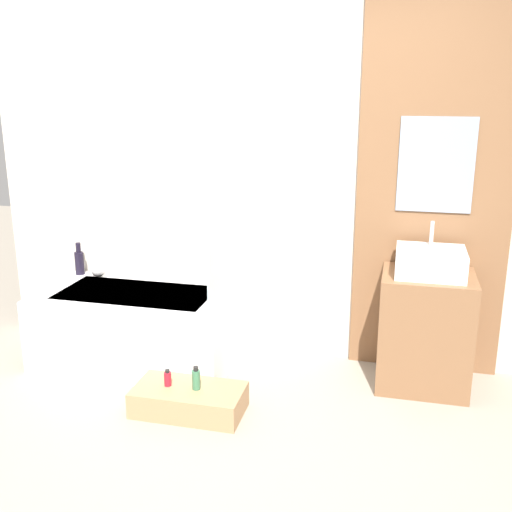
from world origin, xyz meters
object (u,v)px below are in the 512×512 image
Objects in this scene: wooden_step_bench at (189,400)px; bottle_soap_secondary at (196,379)px; vase_tall_dark at (79,261)px; sink at (430,262)px; vase_round_light at (98,269)px; bottle_soap_primary at (168,378)px; bathtub at (138,326)px.

bottle_soap_secondary is at bearing 0.00° from wooden_step_bench.
vase_tall_dark is 1.55m from bottle_soap_secondary.
sink is 3.69× the size of vase_round_light.
sink is 1.74m from bottle_soap_primary.
sink is 4.04× the size of bottle_soap_primary.
bottle_soap_primary is at bearing -39.87° from vase_tall_dark.
wooden_step_bench is at bearing 0.00° from bottle_soap_primary.
vase_tall_dark is 2.17× the size of vase_round_light.
vase_tall_dark is 1.42m from bottle_soap_primary.
bathtub is 5.51× the size of vase_tall_dark.
vase_round_light is (-2.35, 0.15, -0.26)m from sink.
wooden_step_bench is 0.18m from bottle_soap_primary.
bottle_soap_secondary is at bearing -38.77° from vase_round_light.
vase_tall_dark is 1.70× the size of bottle_soap_secondary.
sink reaches higher than bathtub.
bottle_soap_primary is (0.45, -0.58, -0.05)m from bathtub.
vase_round_light is at bearing -7.86° from vase_tall_dark.
sink is 2.53m from vase_tall_dark.
vase_tall_dark reaches higher than bottle_soap_secondary.
vase_round_light is (-0.42, 0.27, 0.31)m from bathtub.
wooden_step_bench is 1.69m from sink.
wooden_step_bench is 4.53× the size of bottle_soap_secondary.
vase_round_light is at bearing 176.24° from sink.
wooden_step_bench is 1.57× the size of sink.
wooden_step_bench is (0.58, -0.58, -0.18)m from bathtub.
bathtub is 11.96× the size of vase_round_light.
bathtub is 0.84m from wooden_step_bench.
vase_tall_dark is at bearing 140.13° from bottle_soap_primary.
vase_round_light is 0.78× the size of bottle_soap_secondary.
bathtub is 0.74m from bottle_soap_primary.
bottle_soap_secondary is (1.22, -0.87, -0.39)m from vase_tall_dark.
vase_tall_dark reaches higher than vase_round_light.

